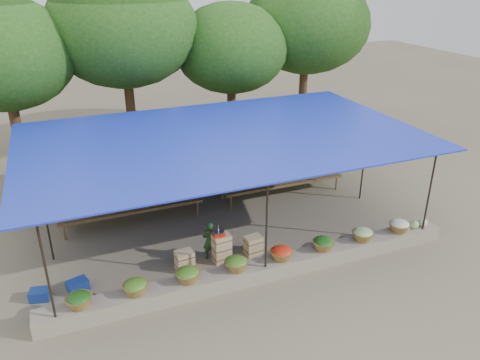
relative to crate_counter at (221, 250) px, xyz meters
name	(u,v)px	position (x,y,z in m)	size (l,w,h in m)	color
ground	(224,225)	(0.72, 1.70, -0.31)	(60.00, 60.00, 0.00)	#695F4D
stone_curb	(263,270)	(0.72, -1.05, -0.11)	(10.60, 0.55, 0.40)	gray
stall_canopy	(222,140)	(0.72, 1.77, 2.36)	(10.80, 6.60, 2.82)	black
produce_baskets	(259,259)	(0.62, -1.05, 0.25)	(8.98, 0.58, 0.34)	brown
netting_backdrop	(192,151)	(0.72, 4.85, 0.94)	(10.60, 0.06, 2.50)	#174017
tree_row	(179,36)	(1.23, 7.79, 4.39)	(16.51, 5.50, 7.12)	#3A2415
fruit_table_left	(131,202)	(-1.77, 3.05, 0.30)	(4.21, 0.95, 0.93)	#503B20
fruit_table_right	(280,177)	(3.23, 3.05, 0.30)	(4.21, 0.95, 0.93)	#503B20
crate_counter	(221,250)	(0.00, 0.00, 0.00)	(2.38, 0.38, 0.77)	tan
weighing_scale	(218,233)	(-0.05, 0.00, 0.54)	(0.30, 0.30, 0.32)	red
vendor_seated	(209,240)	(-0.22, 0.24, 0.22)	(0.39, 0.25, 1.06)	#193719
customer_left	(100,184)	(-2.49, 4.13, 0.55)	(0.84, 0.65, 1.73)	slate
customer_mid	(266,164)	(3.09, 3.91, 0.47)	(1.01, 0.58, 1.56)	slate
customer_right	(298,155)	(4.37, 3.96, 0.59)	(1.06, 0.44, 1.80)	slate
blue_crate_front	(40,295)	(-4.41, 0.08, -0.18)	(0.44, 0.32, 0.26)	navy
blue_crate_back	(78,286)	(-3.57, 0.09, -0.17)	(0.47, 0.34, 0.28)	navy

